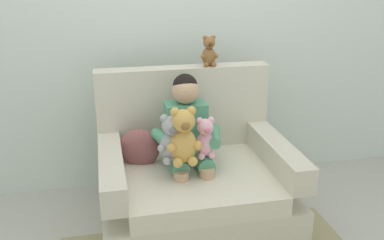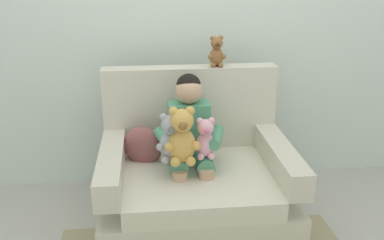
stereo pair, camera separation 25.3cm
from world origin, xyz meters
The scene contains 9 objects.
ground_plane centered at (0.00, 0.00, 0.00)m, with size 8.00×8.00×0.00m, color #ADA89E.
back_wall centered at (0.00, 0.74, 1.30)m, with size 6.00×0.10×2.60m, color silver.
armchair centered at (0.00, 0.05, 0.30)m, with size 1.18×0.93×0.97m.
seated_child centered at (-0.03, 0.08, 0.62)m, with size 0.45×0.39×0.82m.
plush_grey centered at (-0.16, -0.08, 0.65)m, with size 0.18×0.14×0.30m.
plush_pink centered at (0.05, -0.06, 0.63)m, with size 0.15×0.12×0.26m.
plush_honey centered at (-0.10, -0.12, 0.68)m, with size 0.21×0.17×0.35m.
plush_brown_on_backrest centered at (0.18, 0.39, 1.07)m, with size 0.12×0.10×0.21m.
throw_pillow centered at (-0.33, 0.17, 0.51)m, with size 0.26×0.12×0.26m, color #8C4C4C.
Camera 1 is at (-0.53, -2.38, 1.63)m, focal length 40.27 mm.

